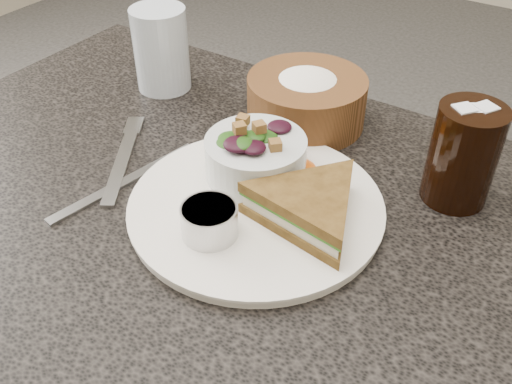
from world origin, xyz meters
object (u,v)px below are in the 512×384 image
(dinner_plate, at_px, (256,207))
(dressing_ramekin, at_px, (209,221))
(dining_table, at_px, (225,381))
(cola_glass, at_px, (464,151))
(sandwich, at_px, (310,207))
(water_glass, at_px, (161,49))
(salad_bowl, at_px, (256,151))
(bread_basket, at_px, (307,93))

(dinner_plate, xyz_separation_m, dressing_ramekin, (-0.01, -0.07, 0.03))
(dining_table, xyz_separation_m, cola_glass, (0.24, 0.18, 0.44))
(dinner_plate, xyz_separation_m, sandwich, (0.07, 0.00, 0.03))
(dinner_plate, distance_m, dressing_ramekin, 0.08)
(sandwich, bearing_deg, water_glass, 162.94)
(dining_table, distance_m, dinner_plate, 0.39)
(dining_table, bearing_deg, dinner_plate, 22.74)
(cola_glass, bearing_deg, dining_table, -143.04)
(salad_bowl, height_order, dressing_ramekin, salad_bowl)
(bread_basket, bearing_deg, cola_glass, -12.36)
(dining_table, bearing_deg, cola_glass, 36.96)
(sandwich, relative_size, salad_bowl, 1.32)
(dinner_plate, relative_size, salad_bowl, 2.40)
(dining_table, relative_size, water_glass, 7.65)
(dinner_plate, bearing_deg, water_glass, 148.50)
(sandwich, distance_m, water_glass, 0.41)
(dinner_plate, bearing_deg, dressing_ramekin, -100.23)
(cola_glass, relative_size, water_glass, 1.05)
(bread_basket, height_order, cola_glass, cola_glass)
(dining_table, bearing_deg, sandwich, 11.96)
(sandwich, xyz_separation_m, bread_basket, (-0.12, 0.21, 0.01))
(dressing_ramekin, height_order, cola_glass, cola_glass)
(dinner_plate, relative_size, cola_glass, 2.21)
(salad_bowl, bearing_deg, dining_table, -104.56)
(sandwich, height_order, cola_glass, cola_glass)
(dinner_plate, height_order, bread_basket, bread_basket)
(dressing_ramekin, xyz_separation_m, bread_basket, (-0.04, 0.29, 0.02))
(bread_basket, distance_m, water_glass, 0.25)
(dressing_ramekin, height_order, water_glass, water_glass)
(dinner_plate, relative_size, sandwich, 1.82)
(dining_table, relative_size, sandwich, 5.98)
(water_glass, bearing_deg, dinner_plate, -31.50)
(dining_table, height_order, dinner_plate, dinner_plate)
(bread_basket, xyz_separation_m, cola_glass, (0.24, -0.05, 0.02))
(sandwich, bearing_deg, cola_glass, 60.80)
(dinner_plate, relative_size, water_glass, 2.33)
(salad_bowl, distance_m, bread_basket, 0.17)
(cola_glass, bearing_deg, dinner_plate, -140.07)
(dining_table, xyz_separation_m, salad_bowl, (0.02, 0.07, 0.42))
(bread_basket, xyz_separation_m, water_glass, (-0.25, -0.03, 0.02))
(dinner_plate, height_order, salad_bowl, salad_bowl)
(dinner_plate, height_order, dressing_ramekin, dressing_ramekin)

